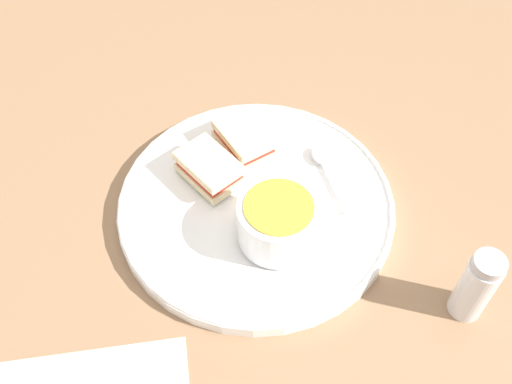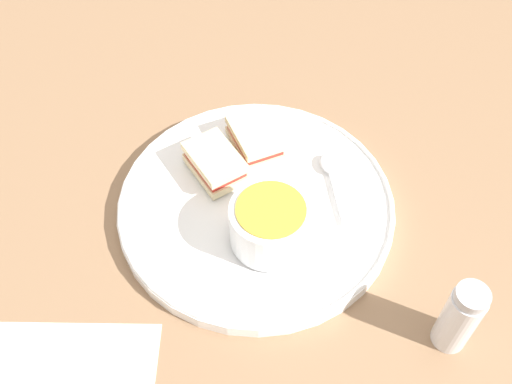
% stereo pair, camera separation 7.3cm
% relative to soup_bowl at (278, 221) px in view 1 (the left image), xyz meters
% --- Properties ---
extents(ground_plane, '(2.40, 2.40, 0.00)m').
position_rel_soup_bowl_xyz_m(ground_plane, '(0.06, 0.02, -0.05)').
color(ground_plane, '#8E6B4C').
extents(plate, '(0.34, 0.34, 0.02)m').
position_rel_soup_bowl_xyz_m(plate, '(0.06, 0.02, -0.04)').
color(plate, white).
rests_on(plate, ground_plane).
extents(soup_bowl, '(0.09, 0.09, 0.06)m').
position_rel_soup_bowl_xyz_m(soup_bowl, '(0.00, 0.00, 0.00)').
color(soup_bowl, white).
rests_on(soup_bowl, plate).
extents(spoon, '(0.11, 0.03, 0.01)m').
position_rel_soup_bowl_xyz_m(spoon, '(0.10, -0.08, -0.03)').
color(spoon, silver).
rests_on(spoon, plate).
extents(sandwich_half_near, '(0.09, 0.08, 0.03)m').
position_rel_soup_bowl_xyz_m(sandwich_half_near, '(0.14, 0.01, -0.01)').
color(sandwich_half_near, beige).
rests_on(sandwich_half_near, plate).
extents(sandwich_half_far, '(0.10, 0.09, 0.03)m').
position_rel_soup_bowl_xyz_m(sandwich_half_far, '(0.10, 0.07, -0.01)').
color(sandwich_half_far, beige).
rests_on(sandwich_half_far, plate).
extents(salt_shaker, '(0.04, 0.04, 0.10)m').
position_rel_soup_bowl_xyz_m(salt_shaker, '(-0.12, -0.19, -0.00)').
color(salt_shaker, silver).
rests_on(salt_shaker, ground_plane).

